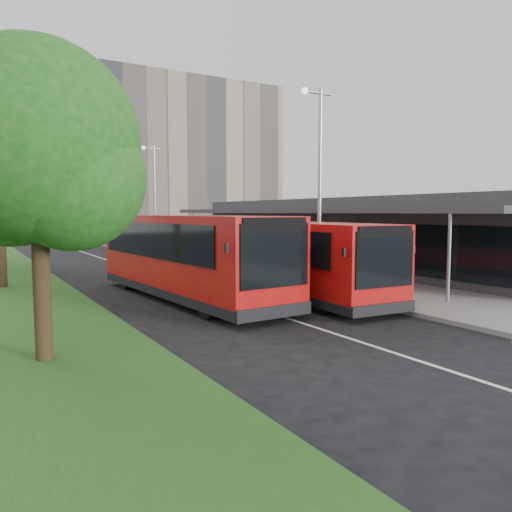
{
  "coord_description": "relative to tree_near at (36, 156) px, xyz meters",
  "views": [
    {
      "loc": [
        -8.41,
        -14.23,
        3.21
      ],
      "look_at": [
        1.55,
        2.6,
        1.5
      ],
      "focal_mm": 35.0,
      "sensor_mm": 36.0,
      "label": 1
    }
  ],
  "objects": [
    {
      "name": "bus_second",
      "position": [
        5.77,
        5.79,
        -2.78
      ],
      "size": [
        3.47,
        11.09,
        3.1
      ],
      "rotation": [
        0.0,
        0.0,
        0.06
      ],
      "color": "red",
      "rests_on": "ground"
    },
    {
      "name": "lamp_post_far",
      "position": [
        11.13,
        24.95,
        0.35
      ],
      "size": [
        1.44,
        0.28,
        8.0
      ],
      "color": "#96979E",
      "rests_on": "pavement"
    },
    {
      "name": "kerb_dashes",
      "position": [
        10.31,
        21.95,
        -4.36
      ],
      "size": [
        0.12,
        56.0,
        0.01
      ],
      "color": "silver",
      "rests_on": "ground"
    },
    {
      "name": "lamp_post_near",
      "position": [
        11.13,
        4.95,
        0.35
      ],
      "size": [
        1.44,
        0.28,
        8.0
      ],
      "color": "#96979E",
      "rests_on": "pavement"
    },
    {
      "name": "car_far",
      "position": [
        5.72,
        45.83,
        -3.72
      ],
      "size": [
        2.71,
        4.14,
        1.29
      ],
      "primitive_type": "imported",
      "rotation": [
        0.0,
        0.0,
        0.38
      ],
      "color": "navy",
      "rests_on": "ground"
    },
    {
      "name": "lane_centre_line",
      "position": [
        7.01,
        17.95,
        -4.36
      ],
      "size": [
        0.12,
        70.0,
        0.01
      ],
      "primitive_type": "cube",
      "color": "silver",
      "rests_on": "ground"
    },
    {
      "name": "litter_bin",
      "position": [
        13.1,
        14.15,
        -3.71
      ],
      "size": [
        0.7,
        0.7,
        1.01
      ],
      "primitive_type": "cylinder",
      "rotation": [
        0.0,
        0.0,
        0.29
      ],
      "color": "#352015",
      "rests_on": "pavement"
    },
    {
      "name": "bus_main",
      "position": [
        9.49,
        4.24,
        -2.9
      ],
      "size": [
        3.12,
        10.18,
        2.85
      ],
      "rotation": [
        0.0,
        0.0,
        -0.06
      ],
      "color": "red",
      "rests_on": "ground"
    },
    {
      "name": "station_building",
      "position": [
        17.87,
        10.95,
        -2.32
      ],
      "size": [
        7.7,
        26.0,
        4.0
      ],
      "color": "#2D2D2F",
      "rests_on": "ground"
    },
    {
      "name": "ground",
      "position": [
        7.01,
        2.95,
        -4.36
      ],
      "size": [
        120.0,
        120.0,
        0.0
      ],
      "primitive_type": "plane",
      "color": "black",
      "rests_on": "ground"
    },
    {
      "name": "car_near",
      "position": [
        8.76,
        41.48,
        -3.78
      ],
      "size": [
        2.26,
        3.65,
        1.16
      ],
      "primitive_type": "imported",
      "rotation": [
        0.0,
        0.0,
        -0.28
      ],
      "color": "#52110B",
      "rests_on": "ground"
    },
    {
      "name": "office_block",
      "position": [
        21.01,
        44.95,
        4.64
      ],
      "size": [
        22.0,
        12.0,
        18.0
      ],
      "primitive_type": "cube",
      "color": "gray",
      "rests_on": "ground"
    },
    {
      "name": "pavement",
      "position": [
        13.01,
        22.95,
        -4.29
      ],
      "size": [
        5.0,
        80.0,
        0.15
      ],
      "primitive_type": "cube",
      "color": "slate",
      "rests_on": "ground"
    },
    {
      "name": "tree_near",
      "position": [
        0.0,
        0.0,
        0.0
      ],
      "size": [
        4.26,
        4.26,
        6.76
      ],
      "color": "black",
      "rests_on": "ground"
    },
    {
      "name": "bollard",
      "position": [
        11.92,
        22.18,
        -3.71
      ],
      "size": [
        0.19,
        0.19,
        1.01
      ],
      "primitive_type": "cylinder",
      "rotation": [
        0.0,
        0.0,
        -0.22
      ],
      "color": "yellow",
      "rests_on": "pavement"
    }
  ]
}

